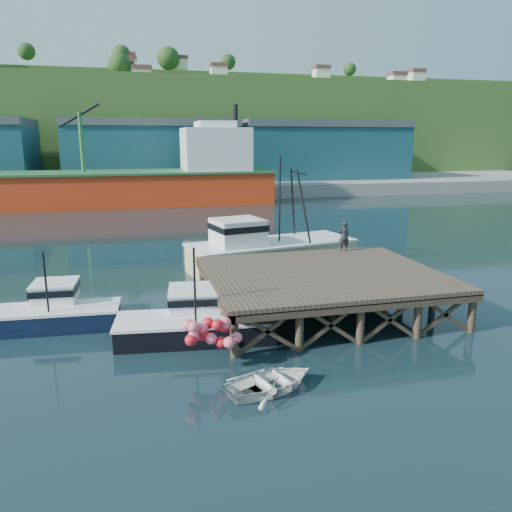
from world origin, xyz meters
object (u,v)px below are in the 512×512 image
object	(u,v)px
trawler	(268,247)
dinghy	(271,381)
boat_black	(196,320)
dockworker	(344,236)
boat_navy	(53,311)

from	to	relation	value
trawler	dinghy	xyz separation A→B (m)	(-4.56, -16.73, -1.25)
boat_black	dockworker	xyz separation A→B (m)	(10.12, 6.50, 2.24)
boat_black	dinghy	size ratio (longest dim) A/B	2.15
dinghy	trawler	bearing A→B (deg)	-31.61
boat_black	dinghy	distance (m)	6.07
boat_black	boat_navy	bearing A→B (deg)	161.75
trawler	dinghy	size ratio (longest dim) A/B	3.54
boat_navy	boat_black	bearing A→B (deg)	-21.48
boat_black	trawler	xyz separation A→B (m)	(6.52, 11.00, 0.79)
trawler	dinghy	bearing A→B (deg)	-117.08
trawler	dockworker	distance (m)	5.95
boat_black	dockworker	bearing A→B (deg)	39.39
boat_navy	boat_black	xyz separation A→B (m)	(6.55, -3.05, 0.02)
dockworker	trawler	bearing A→B (deg)	-40.19
boat_navy	dinghy	size ratio (longest dim) A/B	1.86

